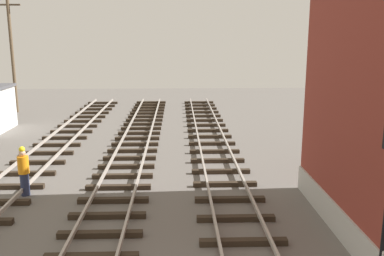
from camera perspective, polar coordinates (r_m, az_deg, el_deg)
utility_pole_far at (r=34.88m, az=-22.98°, el=9.06°), size 1.80×0.24×8.36m
track_worker_foreground at (r=16.82m, az=-21.64°, el=-5.41°), size 0.40×0.40×1.87m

